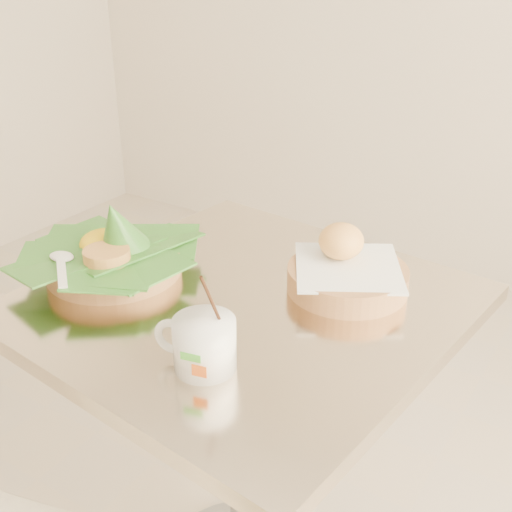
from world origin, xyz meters
The scene contains 4 objects.
cafe_table centered at (0.21, 0.05, 0.53)m, with size 0.77×0.77×0.75m.
rice_basket centered at (-0.06, 0.00, 0.79)m, with size 0.32×0.33×0.16m.
bread_basket centered at (0.34, 0.19, 0.78)m, with size 0.26×0.26×0.11m.
coffee_mug centered at (0.27, -0.15, 0.79)m, with size 0.13×0.10×0.16m.
Camera 1 is at (0.76, -0.78, 1.32)m, focal length 45.00 mm.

